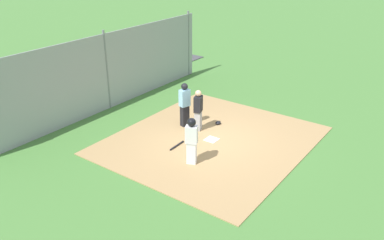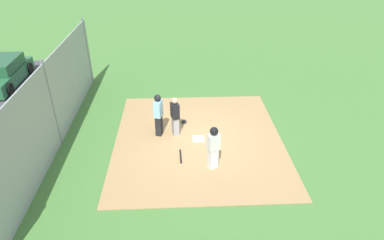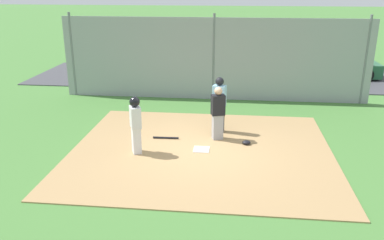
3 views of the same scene
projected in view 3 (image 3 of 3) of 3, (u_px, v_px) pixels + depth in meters
The scene contains 12 objects.
ground_plane at pixel (201, 151), 11.23m from camera, with size 140.00×140.00×0.00m, color #477A38.
dirt_infield at pixel (201, 150), 11.23m from camera, with size 7.20×6.40×0.03m, color #A88456.
home_plate at pixel (201, 149), 11.22m from camera, with size 0.44×0.44×0.02m, color white.
catcher at pixel (218, 112), 11.74m from camera, with size 0.44×0.37×1.59m.
umpire at pixel (219, 103), 12.31m from camera, with size 0.44×0.36×1.73m.
runner at pixel (136, 122), 10.75m from camera, with size 0.39×0.45×1.59m.
baseball_bat at pixel (166, 138), 12.00m from camera, with size 0.06×0.06×0.77m, color black.
catcher_mask at pixel (246, 142), 11.57m from camera, with size 0.24×0.20×0.12m, color black.
backstop_fence at pixel (214, 59), 15.65m from camera, with size 12.00×0.10×3.35m.
parking_lot at pixel (218, 77), 19.81m from camera, with size 18.00×5.20×0.04m, color #424247.
parked_car_green at pixel (334, 65), 19.58m from camera, with size 4.23×1.94×1.28m.
parked_car_blue at pixel (157, 62), 20.24m from camera, with size 4.24×1.96×1.28m.
Camera 3 is at (-0.87, 10.30, 4.49)m, focal length 37.57 mm.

